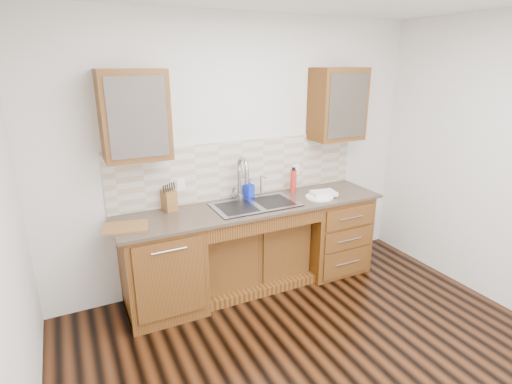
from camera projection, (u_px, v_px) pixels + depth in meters
name	position (u px, v px, depth m)	size (l,w,h in m)	color
ground	(338.00, 381.00, 3.02)	(4.00, 3.50, 0.10)	#391B0B
wall_back	(239.00, 154.00, 4.12)	(4.00, 0.10, 2.70)	silver
base_cabinet_left	(162.00, 267.00, 3.69)	(0.70, 0.62, 0.88)	#593014
base_cabinet_center	(251.00, 252.00, 4.20)	(1.20, 0.44, 0.70)	#593014
base_cabinet_right	(330.00, 231.00, 4.49)	(0.70, 0.62, 0.88)	#593014
countertop	(255.00, 206.00, 3.94)	(2.70, 0.65, 0.03)	#84705B
backsplash	(242.00, 169.00, 4.11)	(2.70, 0.02, 0.59)	beige
sink	(256.00, 213.00, 3.95)	(0.84, 0.46, 0.19)	#9E9EA5
faucet	(239.00, 181.00, 4.03)	(0.04, 0.04, 0.40)	#999993
filter_tap	(261.00, 185.00, 4.16)	(0.02, 0.02, 0.24)	#999993
upper_cabinet_left	(134.00, 115.00, 3.34)	(0.55, 0.34, 0.75)	#593014
upper_cabinet_right	(337.00, 104.00, 4.22)	(0.55, 0.34, 0.75)	#593014
outlet_left	(181.00, 185.00, 3.85)	(0.08, 0.01, 0.12)	white
outlet_right	(296.00, 170.00, 4.40)	(0.08, 0.01, 0.12)	white
soap_bottle	(249.00, 188.00, 4.14)	(0.09, 0.09, 0.19)	#1429CC
water_bottle	(293.00, 182.00, 4.26)	(0.07, 0.07, 0.25)	red
plate	(319.00, 197.00, 4.14)	(0.29, 0.29, 0.02)	white
dish_towel	(323.00, 193.00, 4.17)	(0.25, 0.18, 0.04)	silver
knife_block	(169.00, 200.00, 3.78)	(0.11, 0.18, 0.20)	olive
cutting_board	(126.00, 227.00, 3.38)	(0.37, 0.26, 0.02)	#A07743
cup_left_a	(122.00, 123.00, 3.32)	(0.11, 0.11, 0.09)	white
cup_left_b	(150.00, 121.00, 3.41)	(0.10, 0.10, 0.09)	silver
cup_right_a	(332.00, 110.00, 4.22)	(0.11, 0.11, 0.09)	white
cup_right_b	(343.00, 109.00, 4.27)	(0.10, 0.10, 0.10)	white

